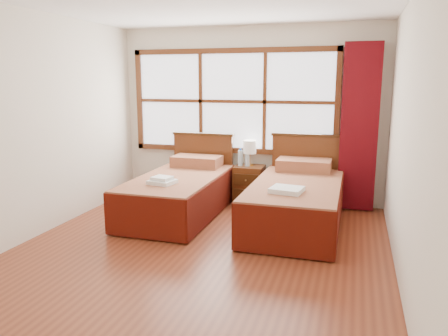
% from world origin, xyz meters
% --- Properties ---
extents(floor, '(4.50, 4.50, 0.00)m').
position_xyz_m(floor, '(0.00, 0.00, 0.00)').
color(floor, brown).
rests_on(floor, ground).
extents(wall_back, '(4.00, 0.00, 4.00)m').
position_xyz_m(wall_back, '(0.00, 2.25, 1.30)').
color(wall_back, silver).
rests_on(wall_back, floor).
extents(wall_left, '(0.00, 4.50, 4.50)m').
position_xyz_m(wall_left, '(-2.00, 0.00, 1.30)').
color(wall_left, silver).
rests_on(wall_left, floor).
extents(wall_right, '(0.00, 4.50, 4.50)m').
position_xyz_m(wall_right, '(2.00, 0.00, 1.30)').
color(wall_right, silver).
rests_on(wall_right, floor).
extents(window, '(3.16, 0.06, 1.56)m').
position_xyz_m(window, '(-0.25, 2.21, 1.50)').
color(window, white).
rests_on(window, wall_back).
extents(curtain, '(0.50, 0.16, 2.30)m').
position_xyz_m(curtain, '(1.60, 2.11, 1.17)').
color(curtain, '#600910').
rests_on(curtain, wall_back).
extents(bed_left, '(1.05, 2.07, 1.02)m').
position_xyz_m(bed_left, '(-0.70, 1.20, 0.31)').
color(bed_left, '#3B200C').
rests_on(bed_left, floor).
extents(bed_right, '(1.09, 2.11, 1.06)m').
position_xyz_m(bed_right, '(0.89, 1.20, 0.32)').
color(bed_right, '#3B200C').
rests_on(bed_right, floor).
extents(nightstand, '(0.42, 0.42, 0.57)m').
position_xyz_m(nightstand, '(0.08, 1.99, 0.28)').
color(nightstand, '#552912').
rests_on(nightstand, floor).
extents(towels_left, '(0.35, 0.32, 0.09)m').
position_xyz_m(towels_left, '(-0.73, 0.68, 0.58)').
color(towels_left, white).
rests_on(towels_left, bed_left).
extents(towels_right, '(0.39, 0.36, 0.05)m').
position_xyz_m(towels_right, '(0.84, 0.63, 0.59)').
color(towels_right, white).
rests_on(towels_right, bed_right).
extents(lamp, '(0.19, 0.19, 0.38)m').
position_xyz_m(lamp, '(0.07, 2.04, 0.83)').
color(lamp, gold).
rests_on(lamp, nightstand).
extents(bottle_near, '(0.07, 0.07, 0.26)m').
position_xyz_m(bottle_near, '(-0.06, 1.99, 0.69)').
color(bottle_near, silver).
rests_on(bottle_near, nightstand).
extents(bottle_far, '(0.07, 0.07, 0.27)m').
position_xyz_m(bottle_far, '(0.05, 1.98, 0.69)').
color(bottle_far, silver).
rests_on(bottle_far, nightstand).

